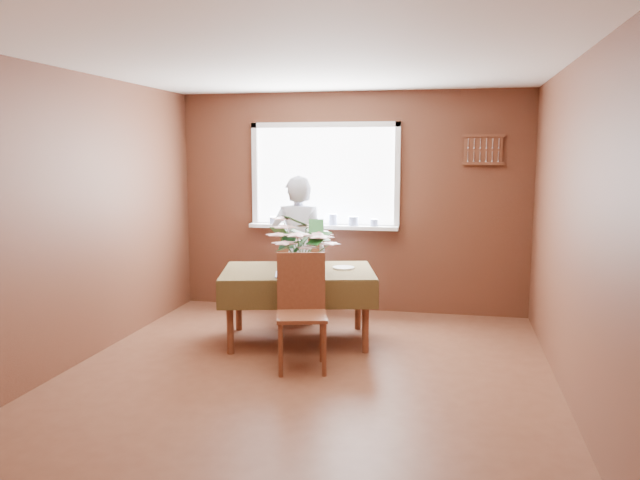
% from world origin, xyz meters
% --- Properties ---
extents(floor, '(4.50, 4.50, 0.00)m').
position_xyz_m(floor, '(0.00, 0.00, 0.00)').
color(floor, brown).
rests_on(floor, ground).
extents(ceiling, '(4.50, 4.50, 0.00)m').
position_xyz_m(ceiling, '(0.00, 0.00, 2.50)').
color(ceiling, white).
rests_on(ceiling, wall_back).
extents(wall_back, '(4.00, 0.00, 4.00)m').
position_xyz_m(wall_back, '(0.00, 2.25, 1.25)').
color(wall_back, brown).
rests_on(wall_back, floor).
extents(wall_front, '(4.00, 0.00, 4.00)m').
position_xyz_m(wall_front, '(0.00, -2.25, 1.25)').
color(wall_front, brown).
rests_on(wall_front, floor).
extents(wall_left, '(0.00, 4.50, 4.50)m').
position_xyz_m(wall_left, '(-2.00, 0.00, 1.25)').
color(wall_left, brown).
rests_on(wall_left, floor).
extents(wall_right, '(0.00, 4.50, 4.50)m').
position_xyz_m(wall_right, '(2.00, 0.00, 1.25)').
color(wall_right, brown).
rests_on(wall_right, floor).
extents(window_assembly, '(1.72, 0.20, 1.22)m').
position_xyz_m(window_assembly, '(-0.30, 2.20, 1.35)').
color(window_assembly, white).
rests_on(window_assembly, wall_back).
extents(spoon_rack, '(0.44, 0.05, 0.33)m').
position_xyz_m(spoon_rack, '(1.45, 2.22, 1.85)').
color(spoon_rack, brown).
rests_on(spoon_rack, wall_back).
extents(dining_table, '(1.63, 1.29, 0.71)m').
position_xyz_m(dining_table, '(-0.29, 0.92, 0.62)').
color(dining_table, brown).
rests_on(dining_table, floor).
extents(chair_far, '(0.52, 0.52, 0.99)m').
position_xyz_m(chair_far, '(-0.46, 1.63, 0.54)').
color(chair_far, brown).
rests_on(chair_far, floor).
extents(chair_near, '(0.51, 0.51, 0.97)m').
position_xyz_m(chair_near, '(-0.09, 0.22, 0.53)').
color(chair_near, brown).
rests_on(chair_near, floor).
extents(seated_woman, '(0.61, 0.43, 1.58)m').
position_xyz_m(seated_woman, '(-0.45, 1.57, 0.79)').
color(seated_woman, white).
rests_on(seated_woman, floor).
extents(flower_bouquet, '(0.59, 0.59, 0.51)m').
position_xyz_m(flower_bouquet, '(-0.22, 0.72, 1.03)').
color(flower_bouquet, white).
rests_on(flower_bouquet, dining_table).
extents(side_plate, '(0.29, 0.29, 0.01)m').
position_xyz_m(side_plate, '(0.12, 1.09, 0.71)').
color(side_plate, white).
rests_on(side_plate, dining_table).
extents(table_knife, '(0.05, 0.21, 0.00)m').
position_xyz_m(table_knife, '(-0.08, 0.81, 0.71)').
color(table_knife, silver).
rests_on(table_knife, dining_table).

